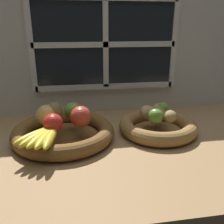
% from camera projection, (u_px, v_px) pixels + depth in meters
% --- Properties ---
extents(ground_plane, '(1.40, 0.90, 0.03)m').
position_uv_depth(ground_plane, '(116.00, 138.00, 0.93)').
color(ground_plane, '#9E774C').
extents(back_wall, '(1.40, 0.05, 0.55)m').
position_uv_depth(back_wall, '(105.00, 51.00, 1.11)').
color(back_wall, silver).
rests_on(back_wall, ground_plane).
extents(fruit_bowl_left, '(0.37, 0.37, 0.05)m').
position_uv_depth(fruit_bowl_left, '(64.00, 132.00, 0.88)').
color(fruit_bowl_left, brown).
rests_on(fruit_bowl_left, ground_plane).
extents(fruit_bowl_right, '(0.30, 0.30, 0.05)m').
position_uv_depth(fruit_bowl_right, '(158.00, 126.00, 0.93)').
color(fruit_bowl_right, olive).
rests_on(fruit_bowl_right, ground_plane).
extents(apple_red_front, '(0.07, 0.07, 0.07)m').
position_uv_depth(apple_red_front, '(53.00, 123.00, 0.80)').
color(apple_red_front, red).
rests_on(apple_red_front, fruit_bowl_left).
extents(apple_red_right, '(0.07, 0.07, 0.07)m').
position_uv_depth(apple_red_right, '(81.00, 117.00, 0.84)').
color(apple_red_right, '#CC422D').
rests_on(apple_red_right, fruit_bowl_left).
extents(apple_golden_left, '(0.07, 0.07, 0.07)m').
position_uv_depth(apple_golden_left, '(47.00, 115.00, 0.86)').
color(apple_golden_left, '#DBB756').
rests_on(apple_golden_left, fruit_bowl_left).
extents(apple_green_back, '(0.07, 0.07, 0.07)m').
position_uv_depth(apple_green_back, '(73.00, 111.00, 0.91)').
color(apple_green_back, '#7AA338').
rests_on(apple_green_back, fruit_bowl_left).
extents(pear_brown, '(0.07, 0.07, 0.08)m').
position_uv_depth(pear_brown, '(55.00, 113.00, 0.87)').
color(pear_brown, olive).
rests_on(pear_brown, fruit_bowl_left).
extents(banana_bunch_front, '(0.14, 0.17, 0.03)m').
position_uv_depth(banana_bunch_front, '(43.00, 136.00, 0.75)').
color(banana_bunch_front, yellow).
rests_on(banana_bunch_front, fruit_bowl_left).
extents(potato_back, '(0.07, 0.08, 0.05)m').
position_uv_depth(potato_back, '(159.00, 110.00, 0.96)').
color(potato_back, tan).
rests_on(potato_back, fruit_bowl_right).
extents(potato_oblong, '(0.08, 0.09, 0.05)m').
position_uv_depth(potato_oblong, '(147.00, 112.00, 0.93)').
color(potato_oblong, tan).
rests_on(potato_oblong, fruit_bowl_right).
extents(potato_large, '(0.05, 0.08, 0.05)m').
position_uv_depth(potato_large, '(158.00, 114.00, 0.91)').
color(potato_large, '#A38451').
rests_on(potato_large, fruit_bowl_right).
extents(potato_small, '(0.08, 0.08, 0.05)m').
position_uv_depth(potato_small, '(170.00, 116.00, 0.89)').
color(potato_small, '#A38451').
rests_on(potato_small, fruit_bowl_right).
extents(lime_near, '(0.06, 0.06, 0.06)m').
position_uv_depth(lime_near, '(155.00, 116.00, 0.87)').
color(lime_near, olive).
rests_on(lime_near, fruit_bowl_right).
extents(lime_far, '(0.05, 0.05, 0.05)m').
position_uv_depth(lime_far, '(162.00, 109.00, 0.95)').
color(lime_far, '#6B9E33').
rests_on(lime_far, fruit_bowl_right).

